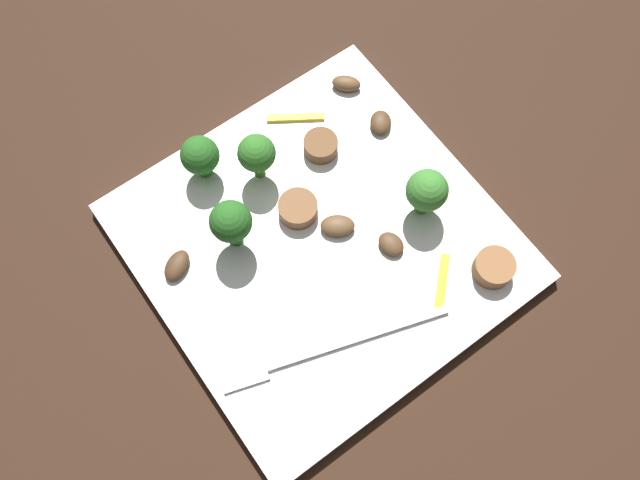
{
  "coord_description": "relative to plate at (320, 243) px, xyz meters",
  "views": [
    {
      "loc": [
        0.11,
        0.16,
        0.51
      ],
      "look_at": [
        0.0,
        0.0,
        0.01
      ],
      "focal_mm": 37.43,
      "sensor_mm": 36.0,
      "label": 1
    }
  ],
  "objects": [
    {
      "name": "ground_plane",
      "position": [
        0.0,
        0.0,
        -0.01
      ],
      "size": [
        1.4,
        1.4,
        0.0
      ],
      "primitive_type": "plane",
      "color": "black"
    },
    {
      "name": "plate",
      "position": [
        0.0,
        0.0,
        0.0
      ],
      "size": [
        0.27,
        0.27,
        0.01
      ],
      "primitive_type": "cube",
      "color": "white",
      "rests_on": "ground_plane"
    },
    {
      "name": "fork",
      "position": [
        0.05,
        0.07,
        0.01
      ],
      "size": [
        0.18,
        0.07,
        0.0
      ],
      "rotation": [
        0.0,
        0.0,
        -0.31
      ],
      "color": "silver",
      "rests_on": "plate"
    },
    {
      "name": "broccoli_floret_0",
      "position": [
        -0.08,
        0.03,
        0.04
      ],
      "size": [
        0.03,
        0.03,
        0.05
      ],
      "color": "#408630",
      "rests_on": "plate"
    },
    {
      "name": "broccoli_floret_1",
      "position": [
        0.04,
        -0.11,
        0.03
      ],
      "size": [
        0.03,
        0.03,
        0.04
      ],
      "color": "#296420",
      "rests_on": "plate"
    },
    {
      "name": "broccoli_floret_2",
      "position": [
        0.01,
        -0.08,
        0.04
      ],
      "size": [
        0.03,
        0.03,
        0.05
      ],
      "color": "#347525",
      "rests_on": "plate"
    },
    {
      "name": "broccoli_floret_3",
      "position": [
        0.05,
        -0.04,
        0.04
      ],
      "size": [
        0.03,
        0.03,
        0.05
      ],
      "color": "#296420",
      "rests_on": "plate"
    },
    {
      "name": "sausage_slice_0",
      "position": [
        -0.05,
        -0.07,
        0.01
      ],
      "size": [
        0.04,
        0.04,
        0.01
      ],
      "primitive_type": "cylinder",
      "rotation": [
        0.0,
        0.0,
        1.0
      ],
      "color": "brown",
      "rests_on": "plate"
    },
    {
      "name": "sausage_slice_1",
      "position": [
        -0.09,
        0.1,
        0.01
      ],
      "size": [
        0.03,
        0.03,
        0.02
      ],
      "primitive_type": "cylinder",
      "rotation": [
        0.0,
        0.0,
        1.6
      ],
      "color": "brown",
      "rests_on": "plate"
    },
    {
      "name": "sausage_slice_2",
      "position": [
        0.0,
        -0.03,
        0.01
      ],
      "size": [
        0.04,
        0.04,
        0.01
      ],
      "primitive_type": "cylinder",
      "rotation": [
        0.0,
        0.0,
        0.63
      ],
      "color": "brown",
      "rests_on": "plate"
    },
    {
      "name": "mushroom_0",
      "position": [
        -0.04,
        0.04,
        0.01
      ],
      "size": [
        0.02,
        0.02,
        0.01
      ],
      "primitive_type": "ellipsoid",
      "rotation": [
        0.0,
        0.0,
        1.68
      ],
      "color": "#4C331E",
      "rests_on": "plate"
    },
    {
      "name": "mushroom_1",
      "position": [
        -0.02,
        -0.0,
        0.01
      ],
      "size": [
        0.03,
        0.03,
        0.01
      ],
      "primitive_type": "ellipsoid",
      "rotation": [
        0.0,
        0.0,
        2.53
      ],
      "color": "brown",
      "rests_on": "plate"
    },
    {
      "name": "mushroom_2",
      "position": [
        -0.1,
        -0.06,
        0.01
      ],
      "size": [
        0.03,
        0.03,
        0.01
      ],
      "primitive_type": "ellipsoid",
      "rotation": [
        0.0,
        0.0,
        0.91
      ],
      "color": "#4C331E",
      "rests_on": "plate"
    },
    {
      "name": "mushroom_3",
      "position": [
        -0.1,
        -0.1,
        0.01
      ],
      "size": [
        0.03,
        0.03,
        0.01
      ],
      "primitive_type": "ellipsoid",
      "rotation": [
        0.0,
        0.0,
        2.34
      ],
      "color": "brown",
      "rests_on": "plate"
    },
    {
      "name": "mushroom_4",
      "position": [
        0.1,
        -0.05,
        0.01
      ],
      "size": [
        0.03,
        0.03,
        0.01
      ],
      "primitive_type": "ellipsoid",
      "rotation": [
        0.0,
        0.0,
        3.67
      ],
      "color": "#422B19",
      "rests_on": "plate"
    },
    {
      "name": "pepper_strip_0",
      "position": [
        -0.05,
        -0.1,
        0.01
      ],
      "size": [
        0.05,
        0.03,
        0.0
      ],
      "primitive_type": "cube",
      "rotation": [
        0.0,
        0.0,
        5.7
      ],
      "color": "yellow",
      "rests_on": "plate"
    },
    {
      "name": "pepper_strip_1",
      "position": [
        -0.06,
        0.09,
        0.01
      ],
      "size": [
        0.04,
        0.04,
        0.0
      ],
      "primitive_type": "cube",
      "rotation": [
        0.0,
        0.0,
        0.76
      ],
      "color": "yellow",
      "rests_on": "plate"
    }
  ]
}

